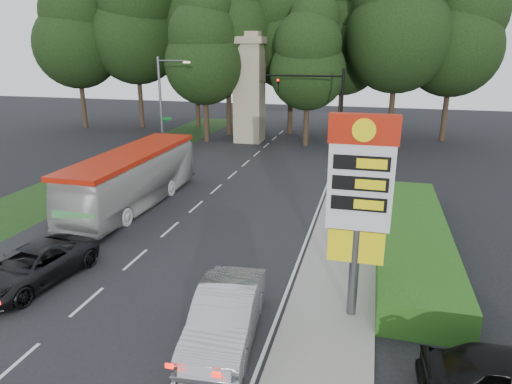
% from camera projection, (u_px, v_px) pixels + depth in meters
% --- Properties ---
extents(ground, '(120.00, 120.00, 0.00)m').
position_uv_depth(ground, '(79.00, 310.00, 15.87)').
color(ground, black).
rests_on(ground, ground).
extents(road_surface, '(14.00, 80.00, 0.02)m').
position_uv_depth(road_surface, '(202.00, 201.00, 26.93)').
color(road_surface, black).
rests_on(road_surface, ground).
extents(sidewalk_right, '(3.00, 80.00, 0.12)m').
position_uv_depth(sidewalk_right, '(348.00, 213.00, 24.89)').
color(sidewalk_right, gray).
rests_on(sidewalk_right, ground).
extents(grass_verge_left, '(5.00, 50.00, 0.02)m').
position_uv_depth(grass_verge_left, '(113.00, 167.00, 34.73)').
color(grass_verge_left, '#193814').
rests_on(grass_verge_left, ground).
extents(hedge, '(3.00, 14.00, 1.20)m').
position_uv_depth(hedge, '(412.00, 238.00, 20.33)').
color(hedge, '#255416').
rests_on(hedge, ground).
extents(gas_station_pylon, '(2.10, 0.45, 6.85)m').
position_uv_depth(gas_station_pylon, '(360.00, 191.00, 14.16)').
color(gas_station_pylon, '#59595E').
rests_on(gas_station_pylon, ground).
extents(traffic_signal_mast, '(6.10, 0.35, 7.20)m').
position_uv_depth(traffic_signal_mast, '(325.00, 102.00, 35.23)').
color(traffic_signal_mast, black).
rests_on(traffic_signal_mast, ground).
extents(streetlight_signs, '(2.75, 0.98, 8.00)m').
position_uv_depth(streetlight_signs, '(163.00, 103.00, 36.48)').
color(streetlight_signs, '#59595E').
rests_on(streetlight_signs, ground).
extents(monument, '(3.00, 3.00, 10.05)m').
position_uv_depth(monument, '(249.00, 88.00, 42.46)').
color(monument, gray).
rests_on(monument, ground).
extents(tree_far_west, '(8.96, 8.96, 17.60)m').
position_uv_depth(tree_far_west, '(75.00, 27.00, 48.29)').
color(tree_far_west, '#2D2116').
rests_on(tree_far_west, ground).
extents(tree_west_mid, '(9.80, 9.80, 19.25)m').
position_uv_depth(tree_west_mid, '(134.00, 18.00, 48.40)').
color(tree_west_mid, '#2D2116').
rests_on(tree_west_mid, ground).
extents(tree_west_near, '(8.40, 8.40, 16.50)m').
position_uv_depth(tree_west_near, '(195.00, 34.00, 49.33)').
color(tree_west_near, '#2D2116').
rests_on(tree_west_near, ground).
extents(tree_center_left, '(10.08, 10.08, 19.80)m').
position_uv_depth(tree_center_left, '(227.00, 11.00, 43.84)').
color(tree_center_left, '#2D2116').
rests_on(tree_center_left, ground).
extents(tree_center_right, '(9.24, 9.24, 18.15)m').
position_uv_depth(tree_center_right, '(292.00, 22.00, 44.56)').
color(tree_center_right, '#2D2116').
rests_on(tree_center_right, ground).
extents(tree_east_near, '(8.12, 8.12, 15.95)m').
position_uv_depth(tree_east_near, '(345.00, 37.00, 45.62)').
color(tree_east_near, '#2D2116').
rests_on(tree_east_near, ground).
extents(tree_east_mid, '(9.52, 9.52, 18.70)m').
position_uv_depth(tree_east_mid, '(400.00, 16.00, 40.23)').
color(tree_east_mid, '#2D2116').
rests_on(tree_east_mid, ground).
extents(tree_far_east, '(8.68, 8.68, 17.05)m').
position_uv_depth(tree_far_east, '(456.00, 28.00, 41.19)').
color(tree_far_east, '#2D2116').
rests_on(tree_far_east, ground).
extents(tree_monument_left, '(7.28, 7.28, 14.30)m').
position_uv_depth(tree_monument_left, '(204.00, 47.00, 41.40)').
color(tree_monument_left, '#2D2116').
rests_on(tree_monument_left, ground).
extents(tree_monument_right, '(6.72, 6.72, 13.20)m').
position_uv_depth(tree_monument_right, '(308.00, 55.00, 39.81)').
color(tree_monument_right, '#2D2116').
rests_on(tree_monument_right, ground).
extents(transit_bus, '(2.81, 11.35, 3.15)m').
position_uv_depth(transit_bus, '(133.00, 179.00, 25.84)').
color(transit_bus, beige).
rests_on(transit_bus, ground).
extents(sedan_silver, '(2.34, 5.37, 1.72)m').
position_uv_depth(sedan_silver, '(225.00, 316.00, 13.99)').
color(sedan_silver, '#ABAEB3').
rests_on(sedan_silver, ground).
extents(suv_charcoal, '(3.08, 5.47, 1.44)m').
position_uv_depth(suv_charcoal, '(33.00, 266.00, 17.48)').
color(suv_charcoal, black).
rests_on(suv_charcoal, ground).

